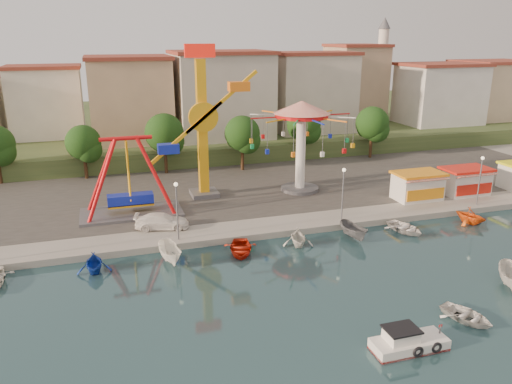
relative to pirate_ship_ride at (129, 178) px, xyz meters
name	(u,v)px	position (x,y,z in m)	size (l,w,h in m)	color
ground	(322,303)	(11.51, -20.97, -4.39)	(200.00, 200.00, 0.00)	#142F38
quay_deck	(180,136)	(11.51, 41.03, -4.09)	(200.00, 100.00, 0.60)	#9E998E
asphalt_pad	(221,181)	(11.51, 9.03, -3.79)	(90.00, 28.00, 0.01)	#4C4944
hill_terrace	(176,125)	(11.51, 46.03, -2.89)	(200.00, 60.00, 3.00)	#384C26
pirate_ship_ride	(129,178)	(0.00, 0.00, 0.00)	(10.00, 5.00, 8.00)	#59595E
kamikaze_tower	(206,127)	(8.73, 3.62, 4.02)	(8.03, 3.10, 16.50)	#59595E
wave_swinger	(301,126)	(19.36, 2.47, 3.80)	(11.60, 11.60, 10.40)	#59595E
booth_left	(418,186)	(30.44, -4.48, -2.23)	(5.40, 3.78, 3.08)	white
booth_mid	(465,181)	(36.73, -4.48, -2.23)	(5.40, 3.78, 3.08)	white
lamp_post_1	(177,213)	(3.51, -7.97, -1.29)	(0.14, 0.14, 5.00)	#59595E
lamp_post_2	(343,196)	(19.51, -7.97, -1.29)	(0.14, 0.14, 5.00)	#59595E
lamp_post_3	(479,182)	(35.51, -7.97, -1.29)	(0.14, 0.14, 5.00)	#59595E
tree_1	(83,143)	(-4.49, 15.27, 0.81)	(4.35, 4.35, 6.80)	#382314
tree_2	(164,133)	(5.51, 14.84, 1.52)	(5.02, 5.02, 7.85)	#382314
tree_3	(242,133)	(15.51, 13.39, 1.16)	(4.68, 4.68, 7.32)	#382314
tree_4	(304,124)	(25.51, 16.38, 1.35)	(4.86, 4.86, 7.60)	#382314
tree_5	(372,123)	(35.51, 14.57, 1.31)	(4.83, 4.83, 7.54)	#382314
building_1	(45,111)	(-9.81, 30.41, 2.92)	(12.33, 9.01, 8.63)	silver
building_2	(136,98)	(3.33, 30.99, 4.22)	(11.95, 9.28, 11.23)	tan
building_3	(227,104)	(17.12, 27.83, 3.20)	(12.59, 10.50, 9.20)	beige
building_4	(298,98)	(30.58, 31.23, 3.22)	(10.75, 9.23, 9.24)	beige
building_5	(373,91)	(43.88, 29.36, 4.21)	(12.77, 10.96, 11.21)	tan
building_6	(436,86)	(55.67, 27.80, 4.78)	(8.23, 8.98, 12.36)	silver
building_7	(471,92)	(67.54, 32.73, 2.99)	(11.59, 10.93, 8.76)	beige
minaret	(382,66)	(47.51, 33.03, 8.15)	(2.80, 2.80, 18.00)	silver
cabin_motorboat	(407,343)	(14.09, -27.45, -3.96)	(4.60, 1.90, 1.61)	white
rowboat_a	(467,316)	(19.64, -25.88, -4.03)	(2.51, 3.51, 0.73)	white
skiff	(511,277)	(25.91, -22.98, -3.61)	(1.53, 4.08, 1.57)	silver
van	(162,221)	(2.47, -4.89, -3.07)	(2.02, 4.96, 1.44)	white
moored_boat_1	(94,262)	(-3.68, -11.17, -3.58)	(2.68, 3.10, 1.64)	#1232A1
moored_boat_2	(170,253)	(2.34, -11.17, -3.61)	(1.53, 4.07, 1.57)	white
moored_boat_3	(240,249)	(8.33, -11.17, -3.98)	(2.89, 4.04, 0.84)	red
moored_boat_4	(298,237)	(13.65, -11.17, -3.57)	(2.71, 3.14, 1.65)	silver
moored_boat_5	(354,231)	(19.16, -11.17, -3.66)	(1.42, 3.78, 1.46)	slate
moored_boat_6	(405,228)	(24.63, -11.17, -3.98)	(2.83, 3.97, 0.82)	white
moored_boat_7	(470,215)	(32.07, -11.17, -3.54)	(2.79, 3.24, 1.71)	orange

